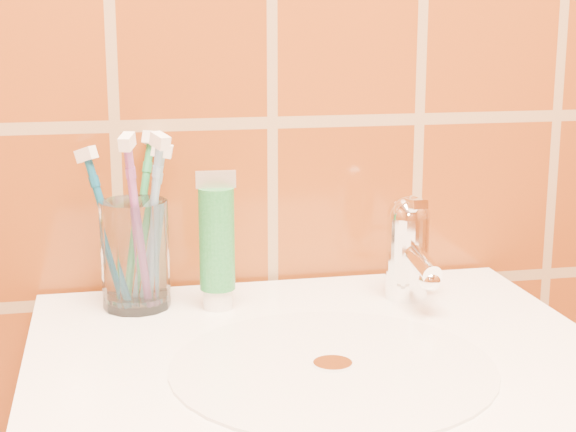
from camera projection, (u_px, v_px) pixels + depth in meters
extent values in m
cube|color=white|center=(319.00, 425.00, 0.87)|extent=(0.56, 0.46, 0.16)
cylinder|color=silver|center=(333.00, 366.00, 0.81)|extent=(0.30, 0.30, 0.00)
cylinder|color=white|center=(333.00, 364.00, 0.81)|extent=(0.04, 0.04, 0.00)
cylinder|color=white|center=(135.00, 255.00, 0.96)|extent=(0.09, 0.09, 0.12)
cylinder|color=white|center=(218.00, 298.00, 0.97)|extent=(0.03, 0.03, 0.02)
cylinder|color=#1A6F2F|center=(217.00, 239.00, 0.96)|extent=(0.04, 0.04, 0.11)
cube|color=beige|center=(216.00, 179.00, 0.94)|extent=(0.04, 0.01, 0.02)
cylinder|color=white|center=(407.00, 257.00, 1.00)|extent=(0.05, 0.05, 0.09)
sphere|color=white|center=(408.00, 217.00, 0.99)|extent=(0.05, 0.05, 0.05)
cylinder|color=white|center=(419.00, 260.00, 0.96)|extent=(0.02, 0.09, 0.03)
cube|color=white|center=(413.00, 203.00, 0.97)|extent=(0.02, 0.06, 0.01)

